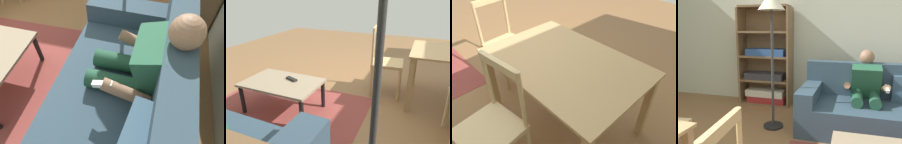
% 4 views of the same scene
% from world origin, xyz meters
% --- Properties ---
extents(ground_plane, '(8.32, 8.32, 0.00)m').
position_xyz_m(ground_plane, '(0.00, 0.00, 0.00)').
color(ground_plane, brown).
extents(dining_table, '(1.36, 0.90, 0.72)m').
position_xyz_m(dining_table, '(-1.07, -0.02, 0.62)').
color(dining_table, tan).
rests_on(dining_table, ground_plane).
extents(dining_chair_near_wall, '(0.47, 0.47, 0.97)m').
position_xyz_m(dining_chair_near_wall, '(-1.07, 0.69, 0.47)').
color(dining_chair_near_wall, '#D1B27F').
rests_on(dining_chair_near_wall, ground_plane).
extents(dining_chair_facing_couch, '(0.46, 0.46, 0.97)m').
position_xyz_m(dining_chair_facing_couch, '(-0.06, -0.02, 0.47)').
color(dining_chair_facing_couch, tan).
rests_on(dining_chair_facing_couch, ground_plane).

